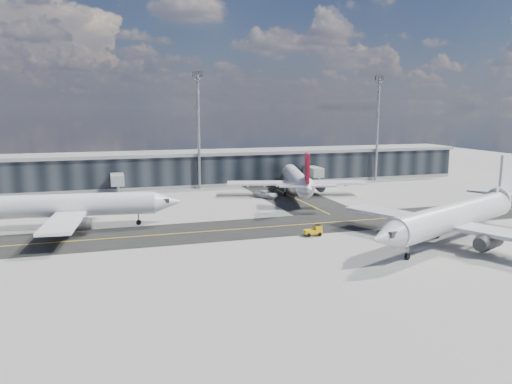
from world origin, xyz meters
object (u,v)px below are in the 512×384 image
(airliner_near, at_px, (456,216))
(baggage_tug, at_px, (315,230))
(airliner_af, at_px, (63,206))
(airliner_redtail, at_px, (297,180))
(service_van, at_px, (266,194))

(airliner_near, bearing_deg, baggage_tug, 37.28)
(airliner_af, height_order, airliner_redtail, airliner_af)
(airliner_near, height_order, baggage_tug, airliner_near)
(baggage_tug, bearing_deg, service_van, 178.71)
(airliner_redtail, height_order, baggage_tug, airliner_redtail)
(baggage_tug, distance_m, service_van, 34.67)
(airliner_af, bearing_deg, airliner_redtail, 116.13)
(airliner_af, relative_size, baggage_tug, 13.63)
(airliner_af, bearing_deg, service_van, 119.16)
(service_van, bearing_deg, baggage_tug, -132.76)
(airliner_af, xyz_separation_m, airliner_redtail, (49.21, 17.41, -0.10))
(airliner_near, bearing_deg, airliner_redtail, -14.63)
(baggage_tug, bearing_deg, airliner_redtail, 166.79)
(airliner_af, distance_m, airliner_near, 63.22)
(airliner_near, xyz_separation_m, baggage_tug, (-18.62, 9.94, -3.20))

